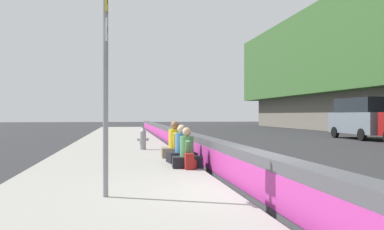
{
  "coord_description": "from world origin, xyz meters",
  "views": [
    {
      "loc": [
        -7.12,
        2.44,
        1.53
      ],
      "look_at": [
        8.92,
        -0.24,
        1.51
      ],
      "focal_mm": 38.6,
      "sensor_mm": 36.0,
      "label": 1
    }
  ],
  "objects_px": {
    "route_sign_post": "(106,74)",
    "backpack": "(190,162)",
    "fire_hydrant": "(143,138)",
    "seated_person_middle": "(182,151)",
    "parked_car_fourth": "(362,117)",
    "seated_person_foreground": "(187,155)",
    "seated_person_rear": "(175,146)"
  },
  "relations": [
    {
      "from": "fire_hydrant",
      "to": "parked_car_fourth",
      "type": "height_order",
      "value": "parked_car_fourth"
    },
    {
      "from": "seated_person_rear",
      "to": "fire_hydrant",
      "type": "bearing_deg",
      "value": 15.4
    },
    {
      "from": "route_sign_post",
      "to": "parked_car_fourth",
      "type": "xyz_separation_m",
      "value": [
        16.42,
        -14.95,
        -0.86
      ]
    },
    {
      "from": "seated_person_foreground",
      "to": "seated_person_middle",
      "type": "xyz_separation_m",
      "value": [
        1.11,
        -0.02,
        0.01
      ]
    },
    {
      "from": "backpack",
      "to": "parked_car_fourth",
      "type": "xyz_separation_m",
      "value": [
        13.19,
        -13.0,
        1.02
      ]
    },
    {
      "from": "seated_person_foreground",
      "to": "parked_car_fourth",
      "type": "xyz_separation_m",
      "value": [
        12.79,
        -13.01,
        0.88
      ]
    },
    {
      "from": "seated_person_middle",
      "to": "seated_person_foreground",
      "type": "bearing_deg",
      "value": 178.93
    },
    {
      "from": "route_sign_post",
      "to": "seated_person_middle",
      "type": "relative_size",
      "value": 3.28
    },
    {
      "from": "seated_person_foreground",
      "to": "backpack",
      "type": "bearing_deg",
      "value": -178.37
    },
    {
      "from": "seated_person_middle",
      "to": "backpack",
      "type": "xyz_separation_m",
      "value": [
        -1.51,
        0.01,
        -0.15
      ]
    },
    {
      "from": "seated_person_middle",
      "to": "seated_person_rear",
      "type": "relative_size",
      "value": 0.93
    },
    {
      "from": "backpack",
      "to": "parked_car_fourth",
      "type": "relative_size",
      "value": 0.08
    },
    {
      "from": "fire_hydrant",
      "to": "parked_car_fourth",
      "type": "xyz_separation_m",
      "value": [
        7.03,
        -13.89,
        0.77
      ]
    },
    {
      "from": "fire_hydrant",
      "to": "seated_person_middle",
      "type": "distance_m",
      "value": 4.73
    },
    {
      "from": "seated_person_foreground",
      "to": "seated_person_rear",
      "type": "bearing_deg",
      "value": -0.05
    },
    {
      "from": "fire_hydrant",
      "to": "seated_person_rear",
      "type": "relative_size",
      "value": 0.74
    },
    {
      "from": "fire_hydrant",
      "to": "backpack",
      "type": "bearing_deg",
      "value": -171.78
    },
    {
      "from": "route_sign_post",
      "to": "fire_hydrant",
      "type": "relative_size",
      "value": 4.09
    },
    {
      "from": "route_sign_post",
      "to": "backpack",
      "type": "bearing_deg",
      "value": -31.17
    },
    {
      "from": "parked_car_fourth",
      "to": "backpack",
      "type": "bearing_deg",
      "value": 135.42
    },
    {
      "from": "route_sign_post",
      "to": "seated_person_foreground",
      "type": "relative_size",
      "value": 3.42
    },
    {
      "from": "fire_hydrant",
      "to": "backpack",
      "type": "relative_size",
      "value": 2.2
    },
    {
      "from": "fire_hydrant",
      "to": "seated_person_rear",
      "type": "bearing_deg",
      "value": -164.6
    },
    {
      "from": "fire_hydrant",
      "to": "seated_person_rear",
      "type": "xyz_separation_m",
      "value": [
        -3.2,
        -0.88,
        -0.08
      ]
    },
    {
      "from": "seated_person_middle",
      "to": "seated_person_rear",
      "type": "distance_m",
      "value": 1.45
    },
    {
      "from": "route_sign_post",
      "to": "parked_car_fourth",
      "type": "bearing_deg",
      "value": -42.32
    },
    {
      "from": "seated_person_rear",
      "to": "parked_car_fourth",
      "type": "relative_size",
      "value": 0.23
    },
    {
      "from": "seated_person_foreground",
      "to": "parked_car_fourth",
      "type": "height_order",
      "value": "parked_car_fourth"
    },
    {
      "from": "route_sign_post",
      "to": "backpack",
      "type": "relative_size",
      "value": 9.0
    },
    {
      "from": "route_sign_post",
      "to": "seated_person_foreground",
      "type": "height_order",
      "value": "route_sign_post"
    },
    {
      "from": "parked_car_fourth",
      "to": "route_sign_post",
      "type": "bearing_deg",
      "value": 137.68
    },
    {
      "from": "route_sign_post",
      "to": "seated_person_rear",
      "type": "distance_m",
      "value": 6.71
    }
  ]
}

